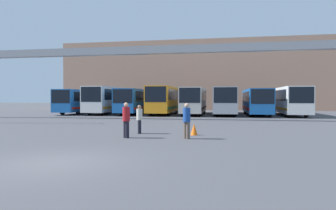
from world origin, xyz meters
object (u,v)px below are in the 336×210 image
bus_slot_3 (164,99)px  bus_slot_6 (256,100)px  traffic_cone (194,129)px  bus_slot_0 (81,100)px  pedestrian_mid_left (187,120)px  bus_slot_1 (108,99)px  pedestrian_mid_right (139,118)px  bus_slot_7 (289,99)px  bus_slot_5 (225,99)px  bus_slot_2 (138,100)px  pedestrian_near_left (126,119)px  bus_slot_4 (194,99)px

bus_slot_3 → bus_slot_6: bearing=1.5°
bus_slot_3 → traffic_cone: bus_slot_3 is taller
bus_slot_0 → pedestrian_mid_left: bus_slot_0 is taller
bus_slot_1 → bus_slot_6: size_ratio=0.93×
bus_slot_3 → pedestrian_mid_right: 19.89m
bus_slot_7 → pedestrian_mid_left: 23.77m
bus_slot_3 → pedestrian_mid_right: size_ratio=6.33×
bus_slot_5 → bus_slot_7: bus_slot_7 is taller
bus_slot_2 → pedestrian_near_left: (5.83, -22.61, -0.82)m
pedestrian_near_left → bus_slot_0: bearing=158.3°
bus_slot_4 → pedestrian_mid_right: 20.06m
bus_slot_1 → bus_slot_4: bus_slot_1 is taller
bus_slot_7 → pedestrian_mid_right: 23.61m
bus_slot_6 → bus_slot_2: bearing=177.1°
bus_slot_1 → bus_slot_3: (7.29, 0.07, -0.00)m
traffic_cone → bus_slot_2: bearing=113.5°
bus_slot_0 → bus_slot_7: size_ratio=0.91×
bus_slot_1 → bus_slot_5: bearing=3.8°
bus_slot_7 → bus_slot_0: bearing=-178.9°
bus_slot_1 → bus_slot_6: 18.22m
pedestrian_mid_right → pedestrian_mid_left: bearing=52.5°
bus_slot_3 → pedestrian_mid_left: bearing=-76.3°
pedestrian_near_left → bus_slot_1: bearing=150.8°
bus_slot_1 → bus_slot_2: bearing=16.7°
bus_slot_0 → bus_slot_3: bearing=0.1°
bus_slot_4 → bus_slot_5: bus_slot_5 is taller
pedestrian_mid_left → traffic_cone: pedestrian_mid_left is taller
bus_slot_7 → pedestrian_near_left: size_ratio=6.24×
bus_slot_5 → traffic_cone: bus_slot_5 is taller
bus_slot_1 → bus_slot_5: 14.60m
bus_slot_5 → bus_slot_7: bearing=-3.4°
pedestrian_mid_left → pedestrian_near_left: size_ratio=0.98×
bus_slot_2 → bus_slot_4: bus_slot_4 is taller
traffic_cone → bus_slot_0: bearing=129.5°
bus_slot_3 → bus_slot_5: (7.29, 0.89, -0.08)m
bus_slot_1 → pedestrian_near_left: size_ratio=5.65×
pedestrian_mid_left → bus_slot_0: bearing=-23.2°
bus_slot_3 → bus_slot_6: (10.93, 0.28, -0.19)m
pedestrian_near_left → traffic_cone: bearing=64.8°
bus_slot_6 → pedestrian_mid_left: 22.42m
bus_slot_2 → bus_slot_7: bus_slot_7 is taller
bus_slot_6 → bus_slot_3: bearing=-178.5°
pedestrian_near_left → pedestrian_mid_right: (0.17, 1.86, -0.09)m
bus_slot_3 → pedestrian_near_left: size_ratio=5.73×
bus_slot_0 → bus_slot_4: bus_slot_4 is taller
bus_slot_1 → bus_slot_3: bearing=0.5°
bus_slot_4 → bus_slot_0: bearing=-178.8°
bus_slot_4 → bus_slot_7: size_ratio=0.97×
bus_slot_0 → traffic_cone: bearing=-50.5°
bus_slot_2 → bus_slot_4: 7.32m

